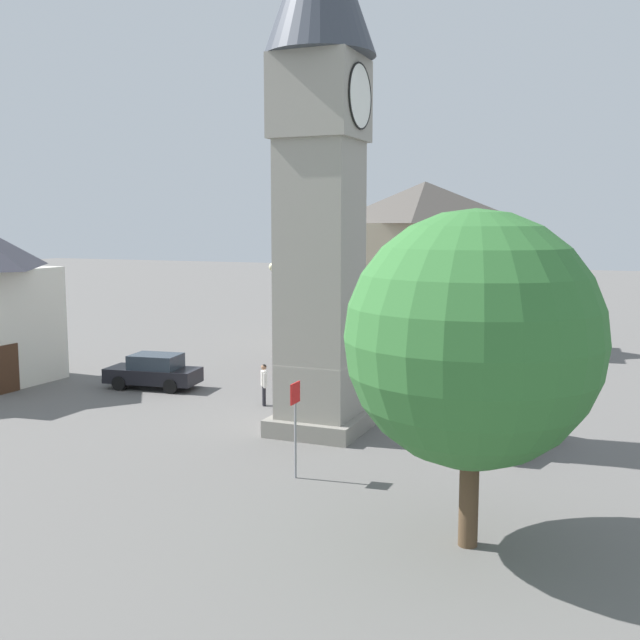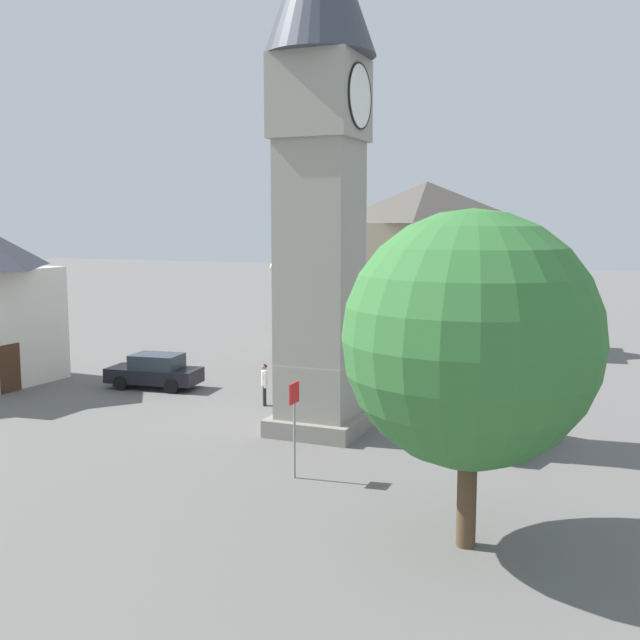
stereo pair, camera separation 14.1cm
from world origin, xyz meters
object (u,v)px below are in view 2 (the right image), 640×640
at_px(building_shop_left, 426,263).
at_px(road_sign, 294,414).
at_px(car_silver_kerb, 155,371).
at_px(car_blue_kerb, 511,424).
at_px(tree, 471,340).
at_px(clock_tower, 320,124).
at_px(lamp_post, 274,307).
at_px(car_red_corner, 326,358).
at_px(pedestrian, 264,381).

bearing_deg(building_shop_left, road_sign, -173.77).
bearing_deg(car_silver_kerb, car_blue_kerb, -100.42).
bearing_deg(car_silver_kerb, tree, -124.47).
xyz_separation_m(clock_tower, car_blue_kerb, (0.71, -6.49, -9.84)).
bearing_deg(car_blue_kerb, lamp_post, 67.11).
height_order(car_blue_kerb, tree, tree).
relative_size(clock_tower, car_blue_kerb, 4.11).
bearing_deg(car_blue_kerb, building_shop_left, 22.92).
distance_m(clock_tower, building_shop_left, 20.27).
xyz_separation_m(car_silver_kerb, car_red_corner, (6.07, -5.76, 0.00)).
xyz_separation_m(car_red_corner, tree, (-17.22, -10.48, 3.99)).
height_order(car_red_corner, building_shop_left, building_shop_left).
height_order(car_blue_kerb, car_red_corner, same).
bearing_deg(lamp_post, road_sign, -151.00).
relative_size(car_silver_kerb, pedestrian, 2.55).
bearing_deg(clock_tower, car_blue_kerb, -83.79).
relative_size(pedestrian, tree, 0.22).
distance_m(car_blue_kerb, car_red_corner, 13.62).
distance_m(car_blue_kerb, road_sign, 7.71).
bearing_deg(pedestrian, car_red_corner, 1.74).
bearing_deg(car_red_corner, car_silver_kerb, 136.53).
bearing_deg(clock_tower, pedestrian, 53.31).
bearing_deg(pedestrian, building_shop_left, -7.13).
bearing_deg(road_sign, clock_tower, 14.28).
height_order(lamp_post, road_sign, lamp_post).
bearing_deg(lamp_post, building_shop_left, -11.85).
height_order(car_blue_kerb, building_shop_left, building_shop_left).
relative_size(clock_tower, car_red_corner, 4.28).
bearing_deg(road_sign, pedestrian, 32.53).
bearing_deg(tree, building_shop_left, 16.88).
height_order(car_blue_kerb, car_silver_kerb, same).
bearing_deg(building_shop_left, car_blue_kerb, -157.08).
xyz_separation_m(lamp_post, road_sign, (-10.11, -5.60, -1.79)).
bearing_deg(building_shop_left, clock_tower, -175.82).
bearing_deg(clock_tower, tree, -138.03).
relative_size(car_blue_kerb, tree, 0.58).
bearing_deg(lamp_post, car_red_corner, -8.31).
distance_m(car_silver_kerb, road_sign, 13.70).
height_order(clock_tower, tree, clock_tower).
xyz_separation_m(clock_tower, building_shop_left, (19.41, 1.42, -5.68)).
bearing_deg(building_shop_left, tree, -163.12).
bearing_deg(road_sign, building_shop_left, 6.23).
bearing_deg(car_red_corner, road_sign, -161.16).
distance_m(clock_tower, lamp_post, 9.75).
bearing_deg(lamp_post, car_silver_kerb, 107.89).
distance_m(car_silver_kerb, car_red_corner, 8.37).
height_order(pedestrian, tree, tree).
height_order(clock_tower, pedestrian, clock_tower).
height_order(tree, road_sign, tree).
distance_m(tree, road_sign, 6.78).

